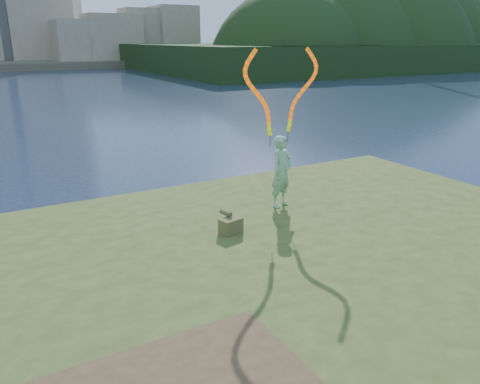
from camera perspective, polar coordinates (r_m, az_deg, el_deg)
ground at (r=9.45m, az=-1.14°, el=-12.70°), size 320.00×320.00×0.00m
grassy_knoll at (r=7.66m, az=7.49°, el=-18.10°), size 20.00×18.00×0.80m
wooded_hill at (r=92.44m, az=14.28°, el=14.74°), size 78.00×50.00×63.00m
woman_with_ribbons at (r=11.59m, az=5.06°, el=4.85°), size 2.02×0.78×4.17m
canvas_bag at (r=10.23m, az=-1.18°, el=-4.02°), size 0.53×0.59×0.45m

